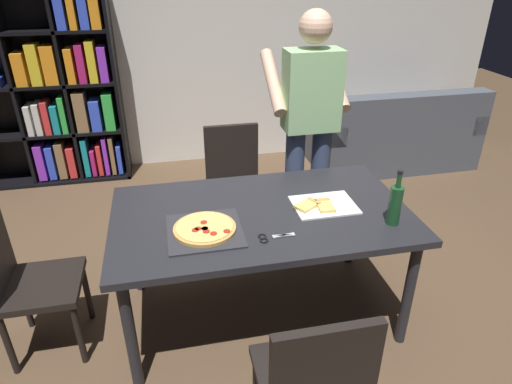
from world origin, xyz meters
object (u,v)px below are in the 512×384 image
object	(u,v)px
couch	(393,138)
dining_table	(261,222)
bookshelf	(50,86)
wine_bottle	(395,204)
kitchen_scissors	(271,237)
person_serving_pizza	(309,122)
chair_far_side	(234,177)
pepperoni_pizza_on_tray	(205,229)
chair_left_end	(21,276)
chair_near_camera	(313,381)

from	to	relation	value
couch	dining_table	bearing A→B (deg)	-133.73
dining_table	bookshelf	size ratio (longest dim) A/B	0.86
wine_bottle	kitchen_scissors	bearing A→B (deg)	-179.69
person_serving_pizza	wine_bottle	distance (m)	1.04
bookshelf	person_serving_pizza	bearing A→B (deg)	-38.55
dining_table	wine_bottle	world-z (taller)	wine_bottle
chair_far_side	couch	xyz separation A→B (m)	(1.90, 1.02, -0.21)
bookshelf	kitchen_scissors	xyz separation A→B (m)	(1.51, -2.65, -0.20)
chair_far_side	person_serving_pizza	size ratio (longest dim) A/B	0.51
chair_far_side	wine_bottle	bearing A→B (deg)	-61.62
dining_table	pepperoni_pizza_on_tray	size ratio (longest dim) A/B	4.30
pepperoni_pizza_on_tray	chair_left_end	bearing A→B (deg)	171.95
dining_table	chair_near_camera	distance (m)	0.98
person_serving_pizza	wine_bottle	bearing A→B (deg)	-81.42
person_serving_pizza	dining_table	bearing A→B (deg)	-124.50
chair_left_end	wine_bottle	xyz separation A→B (m)	(2.00, -0.27, 0.36)
person_serving_pizza	pepperoni_pizza_on_tray	bearing A→B (deg)	-133.80
chair_far_side	bookshelf	distance (m)	2.12
kitchen_scissors	person_serving_pizza	bearing A→B (deg)	62.63
chair_far_side	couch	distance (m)	2.17
dining_table	pepperoni_pizza_on_tray	xyz separation A→B (m)	(-0.34, -0.14, 0.09)
chair_near_camera	couch	world-z (taller)	chair_near_camera
bookshelf	person_serving_pizza	distance (m)	2.61
bookshelf	dining_table	bearing A→B (deg)	-57.31
dining_table	couch	distance (m)	2.77
chair_left_end	bookshelf	world-z (taller)	bookshelf
chair_near_camera	chair_left_end	distance (m)	1.64
chair_left_end	kitchen_scissors	world-z (taller)	chair_left_end
dining_table	chair_left_end	xyz separation A→B (m)	(-1.33, 0.00, -0.17)
chair_far_side	couch	bearing A→B (deg)	28.14
chair_left_end	chair_far_side	bearing A→B (deg)	36.16
chair_far_side	pepperoni_pizza_on_tray	xyz separation A→B (m)	(-0.34, -1.11, 0.25)
dining_table	kitchen_scissors	size ratio (longest dim) A/B	8.72
pepperoni_pizza_on_tray	wine_bottle	distance (m)	1.02
person_serving_pizza	kitchen_scissors	world-z (taller)	person_serving_pizza
dining_table	chair_left_end	bearing A→B (deg)	180.00
couch	person_serving_pizza	distance (m)	1.98
chair_far_side	person_serving_pizza	distance (m)	0.74
chair_left_end	pepperoni_pizza_on_tray	size ratio (longest dim) A/B	2.30
couch	kitchen_scissors	distance (m)	2.99
pepperoni_pizza_on_tray	kitchen_scissors	distance (m)	0.35
chair_far_side	chair_left_end	size ratio (longest dim) A/B	1.00
wine_bottle	kitchen_scissors	xyz separation A→B (m)	(-0.68, -0.00, -0.11)
couch	chair_near_camera	bearing A→B (deg)	-122.73
dining_table	couch	xyz separation A→B (m)	(1.90, 1.99, -0.38)
kitchen_scissors	chair_far_side	bearing A→B (deg)	89.39
dining_table	kitchen_scissors	world-z (taller)	kitchen_scissors
chair_far_side	kitchen_scissors	xyz separation A→B (m)	(-0.01, -1.24, 0.24)
couch	kitchen_scissors	world-z (taller)	couch
couch	person_serving_pizza	size ratio (longest dim) A/B	0.98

